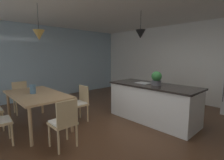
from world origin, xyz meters
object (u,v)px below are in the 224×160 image
object	(u,v)px
chair_kitchen_end	(64,122)
chair_far_right	(79,102)
potted_plant_on_island	(157,78)
vase_on_dining_table	(33,89)
chair_window_end	(21,96)
kitchen_island	(153,102)
dining_table	(37,97)

from	to	relation	value
chair_kitchen_end	chair_far_right	bearing A→B (deg)	135.24
chair_kitchen_end	potted_plant_on_island	world-z (taller)	potted_plant_on_island
chair_far_right	vase_on_dining_table	bearing A→B (deg)	-116.03
potted_plant_on_island	vase_on_dining_table	world-z (taller)	potted_plant_on_island
chair_far_right	chair_window_end	bearing A→B (deg)	-152.92
chair_window_end	kitchen_island	xyz separation A→B (m)	(2.85, 2.20, -0.01)
chair_kitchen_end	vase_on_dining_table	xyz separation A→B (m)	(-1.31, -0.06, 0.39)
chair_kitchen_end	kitchen_island	bearing A→B (deg)	81.60
vase_on_dining_table	potted_plant_on_island	bearing A→B (deg)	52.78
kitchen_island	potted_plant_on_island	size ratio (longest dim) A/B	6.54
kitchen_island	vase_on_dining_table	bearing A→B (deg)	-125.79
dining_table	chair_far_right	xyz separation A→B (m)	(0.40, 0.86, -0.22)
chair_far_right	potted_plant_on_island	size ratio (longest dim) A/B	2.62
chair_far_right	vase_on_dining_table	size ratio (longest dim) A/B	4.26
chair_kitchen_end	vase_on_dining_table	distance (m)	1.36
dining_table	chair_kitchen_end	world-z (taller)	chair_kitchen_end
potted_plant_on_island	dining_table	bearing A→B (deg)	-127.22
chair_window_end	vase_on_dining_table	size ratio (longest dim) A/B	4.26
dining_table	potted_plant_on_island	xyz separation A→B (m)	(1.68, 2.21, 0.38)
chair_window_end	kitchen_island	distance (m)	3.61
dining_table	kitchen_island	world-z (taller)	kitchen_island
chair_window_end	kitchen_island	world-z (taller)	kitchen_island
chair_window_end	chair_far_right	world-z (taller)	same
dining_table	chair_far_right	distance (m)	0.97
dining_table	vase_on_dining_table	size ratio (longest dim) A/B	8.76
potted_plant_on_island	vase_on_dining_table	bearing A→B (deg)	-127.22
dining_table	chair_far_right	world-z (taller)	chair_far_right
kitchen_island	dining_table	bearing A→B (deg)	-125.76
dining_table	vase_on_dining_table	xyz separation A→B (m)	(-0.04, -0.06, 0.17)
chair_window_end	vase_on_dining_table	bearing A→B (deg)	-2.78
chair_far_right	kitchen_island	xyz separation A→B (m)	(1.19, 1.35, -0.01)
chair_window_end	chair_kitchen_end	distance (m)	2.53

